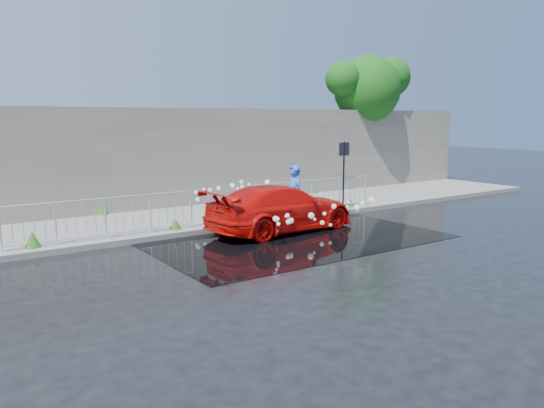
% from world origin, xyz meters
% --- Properties ---
extents(ground, '(90.00, 90.00, 0.00)m').
position_xyz_m(ground, '(0.00, 0.00, 0.00)').
color(ground, black).
rests_on(ground, ground).
extents(pavement, '(30.00, 4.00, 0.15)m').
position_xyz_m(pavement, '(0.00, 5.00, 0.07)').
color(pavement, '#5F605B').
rests_on(pavement, ground).
extents(curb, '(30.00, 0.25, 0.16)m').
position_xyz_m(curb, '(0.00, 3.00, 0.08)').
color(curb, '#5F605B').
rests_on(curb, ground).
extents(retaining_wall, '(30.00, 0.60, 3.50)m').
position_xyz_m(retaining_wall, '(0.00, 7.20, 1.90)').
color(retaining_wall, '#675F56').
rests_on(retaining_wall, pavement).
extents(puddle, '(8.00, 5.00, 0.01)m').
position_xyz_m(puddle, '(0.50, 1.00, 0.01)').
color(puddle, black).
rests_on(puddle, ground).
extents(sign_post, '(0.45, 0.06, 2.50)m').
position_xyz_m(sign_post, '(4.20, 3.10, 1.72)').
color(sign_post, black).
rests_on(sign_post, ground).
extents(tree, '(4.73, 3.06, 6.14)m').
position_xyz_m(tree, '(9.61, 7.41, 4.71)').
color(tree, '#332114').
rests_on(tree, ground).
extents(railing_left, '(5.05, 0.05, 1.10)m').
position_xyz_m(railing_left, '(-4.00, 3.35, 0.74)').
color(railing_left, silver).
rests_on(railing_left, pavement).
extents(railing_right, '(5.05, 0.05, 1.10)m').
position_xyz_m(railing_right, '(3.00, 3.35, 0.74)').
color(railing_right, silver).
rests_on(railing_right, pavement).
extents(weeds, '(12.17, 3.93, 0.45)m').
position_xyz_m(weeds, '(-0.48, 4.38, 0.33)').
color(weeds, '#1B4913').
rests_on(weeds, pavement).
extents(water_spray, '(3.69, 5.62, 1.04)m').
position_xyz_m(water_spray, '(1.02, 2.97, 0.70)').
color(water_spray, white).
rests_on(water_spray, ground).
extents(red_car, '(4.87, 2.28, 1.37)m').
position_xyz_m(red_car, '(0.75, 2.00, 0.69)').
color(red_car, red).
rests_on(red_car, ground).
extents(person, '(0.56, 0.75, 1.89)m').
position_xyz_m(person, '(1.50, 2.38, 0.94)').
color(person, blue).
rests_on(person, ground).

